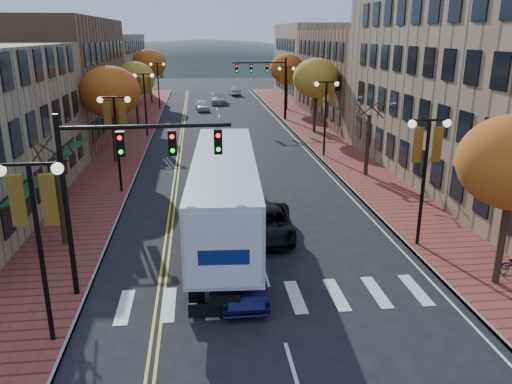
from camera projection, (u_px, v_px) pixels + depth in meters
name	position (u px, v px, depth m)	size (l,w,h in m)	color
ground	(281.00, 328.00, 17.06)	(200.00, 200.00, 0.00)	black
sidewalk_left	(130.00, 140.00, 46.79)	(4.00, 85.00, 0.15)	brown
sidewalk_right	(317.00, 135.00, 48.79)	(4.00, 85.00, 0.15)	brown
building_left_mid	(44.00, 78.00, 47.57)	(12.00, 24.00, 11.00)	brown
building_left_far	(95.00, 69.00, 71.46)	(12.00, 26.00, 9.50)	#9E8966
building_right_mid	(381.00, 75.00, 57.33)	(15.00, 24.00, 10.00)	brown
building_right_far	(331.00, 61.00, 78.00)	(15.00, 20.00, 11.00)	#9E8966
tree_left_a	(60.00, 201.00, 22.95)	(0.28, 0.28, 4.20)	#382619
tree_left_b	(110.00, 92.00, 37.12)	(4.48, 4.48, 7.21)	#382619
tree_left_c	(135.00, 79.00, 52.38)	(4.16, 4.16, 6.69)	#382619
tree_left_d	(149.00, 64.00, 69.25)	(4.61, 4.61, 7.42)	#382619
tree_right_b	(367.00, 145.00, 34.41)	(0.28, 0.28, 4.20)	#382619
tree_right_c	(316.00, 78.00, 48.58)	(4.48, 4.48, 7.21)	#382619
tree_right_d	(287.00, 69.00, 63.76)	(4.35, 4.35, 7.00)	#382619
lamp_left_a	(36.00, 220.00, 14.92)	(1.96, 0.36, 6.05)	black
lamp_left_b	(116.00, 126.00, 30.07)	(1.96, 0.36, 6.05)	black
lamp_left_c	(145.00, 92.00, 47.10)	(1.96, 0.36, 6.05)	black
lamp_left_d	(158.00, 77.00, 64.13)	(1.96, 0.36, 6.05)	black
lamp_right_a	(426.00, 158.00, 22.26)	(1.96, 0.36, 6.05)	black
lamp_right_b	(326.00, 104.00, 39.30)	(1.96, 0.36, 6.05)	black
lamp_right_c	(286.00, 83.00, 56.33)	(1.96, 0.36, 6.05)	black
traffic_mast_near	(118.00, 171.00, 17.79)	(6.10, 0.35, 7.00)	black
traffic_mast_far	(269.00, 77.00, 55.91)	(6.10, 0.34, 7.00)	black
semi_truck	(225.00, 185.00, 24.44)	(3.75, 17.25, 4.28)	black
navy_sedan	(241.00, 273.00, 19.23)	(1.65, 4.73, 1.56)	black
black_suv	(269.00, 223.00, 24.59)	(2.30, 4.98, 1.38)	black
car_far_white	(202.00, 106.00, 64.69)	(1.58, 3.93, 1.34)	white
car_far_silver	(219.00, 98.00, 71.10)	(2.11, 5.20, 1.51)	#A1A1A8
car_far_oncoming	(234.00, 91.00, 80.97)	(1.50, 4.30, 1.42)	#BAB9C1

